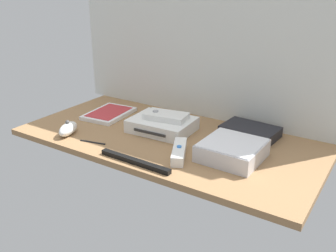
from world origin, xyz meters
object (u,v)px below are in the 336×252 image
Objects in this scene: game_console at (162,125)px; sensor_bar at (135,161)px; network_router at (250,131)px; remote_nunchuk at (68,129)px; remote_wand at (179,152)px; mini_computer at (232,150)px; game_case at (109,113)px; remote_classic_pad at (166,116)px; stylus_pen at (93,142)px.

game_console is 0.91× the size of sensor_bar.
network_router is 1.73× the size of remote_nunchuk.
remote_wand is 40.57cm from remote_nunchuk.
network_router is 0.79× the size of sensor_bar.
game_console is 1.26× the size of mini_computer.
game_console reaches higher than game_case.
game_console reaches higher than network_router.
game_case is 27.29cm from remote_classic_pad.
stylus_pen is at bearing 166.86° from remote_wand.
game_case is 43.92cm from remote_wand.
network_router is 1.27× the size of remote_wand.
game_console is at bearing -151.99° from network_router.
game_case is 54.00cm from network_router.
game_case reaches higher than sensor_bar.
stylus_pen is (-14.30, -21.27, -5.06)cm from remote_classic_pad.
game_console is 1.41× the size of remote_classic_pad.
sensor_bar is at bearing -153.36° from remote_wand.
network_router reaches higher than stylus_pen.
stylus_pen is at bearing -22.33° from remote_nunchuk.
mini_computer reaches higher than network_router.
remote_nunchuk is (-53.79, -13.33, -0.60)cm from mini_computer.
network_router is 1.22× the size of remote_classic_pad.
game_case reaches higher than stylus_pen.
remote_classic_pad is (26.87, -0.99, 4.65)cm from game_case.
game_console is 1.47× the size of remote_wand.
game_console is 1.16× the size of network_router.
remote_classic_pad reaches higher than sensor_bar.
stylus_pen is at bearing -161.77° from mini_computer.
game_console reaches higher than sensor_bar.
remote_wand is 20.72cm from remote_classic_pad.
remote_classic_pad is at bearing -7.75° from game_case.
remote_nunchuk is (-24.77, -20.00, -0.16)cm from game_console.
remote_nunchuk reaches higher than game_console.
game_console is at bearing -9.45° from game_case.
remote_wand is (15.33, -13.89, -0.69)cm from game_console.
mini_computer is 0.92× the size of network_router.
remote_classic_pad reaches higher than game_console.
network_router is 28.70cm from remote_classic_pad.
network_router is (27.29, 11.99, -0.50)cm from game_console.
remote_classic_pad is at bearing -152.38° from network_router.
remote_nunchuk is 0.70× the size of remote_classic_pad.
remote_nunchuk is 1.21× the size of stylus_pen.
remote_nunchuk is 32.29cm from sensor_bar.
mini_computer reaches higher than game_console.
stylus_pen is at bearing -66.18° from game_case.
remote_nunchuk reaches higher than game_case.
remote_wand is at bearing -54.89° from remote_classic_pad.
sensor_bar reaches higher than stylus_pen.
remote_nunchuk is at bearing 162.35° from remote_wand.
game_console is 24.46cm from stylus_pen.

